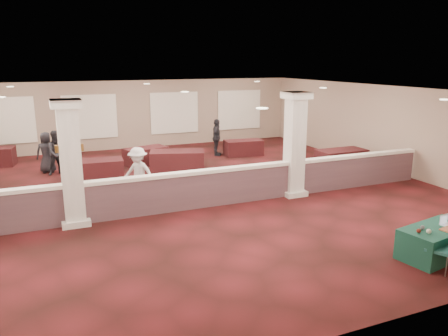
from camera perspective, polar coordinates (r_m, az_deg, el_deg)
name	(u,v)px	position (r m, az deg, el deg)	size (l,w,h in m)	color
ground	(187,193)	(14.00, -4.86, -3.23)	(16.00, 16.00, 0.00)	#491215
wall_back	(134,115)	(21.29, -11.72, 6.84)	(16.00, 0.04, 3.20)	gray
wall_front	(355,237)	(6.75, 16.75, -8.60)	(16.00, 0.04, 3.20)	gray
wall_right	(387,128)	(17.75, 20.48, 4.88)	(0.04, 16.00, 3.20)	gray
ceiling	(185,91)	(13.42, -5.14, 9.94)	(16.00, 16.00, 0.02)	white
partition_wall	(203,188)	(12.48, -2.77, -2.62)	(15.60, 0.28, 1.10)	#52373F
column_left	(71,162)	(11.53, -19.39, 0.69)	(0.72, 0.72, 3.20)	beige
column_right	(295,144)	(13.52, 9.22, 3.17)	(0.72, 0.72, 3.20)	beige
sconce_left	(57,149)	(11.45, -20.93, 2.33)	(0.12, 0.12, 0.18)	brown
sconce_right	(81,147)	(11.47, -18.14, 2.59)	(0.12, 0.12, 0.18)	brown
near_table	(437,242)	(10.53, 26.01, -8.64)	(1.72, 0.86, 0.66)	#0E342B
conf_chair_side	(445,246)	(9.78, 26.89, -9.05)	(0.63, 0.63, 0.93)	#1B5049
far_table_front_left	(96,171)	(15.80, -16.43, -0.34)	(1.88, 0.94, 0.76)	black
far_table_front_center	(177,161)	(16.55, -6.14, 0.87)	(2.00, 1.00, 0.81)	black
far_table_front_right	(341,159)	(17.47, 15.05, 1.09)	(1.90, 0.95, 0.77)	black
far_table_back_center	(146,156)	(17.99, -10.20, 1.58)	(1.69, 0.84, 0.68)	black
far_table_back_right	(243,148)	(19.42, 2.55, 2.67)	(1.65, 0.83, 0.67)	black
attendee_a	(58,153)	(17.07, -20.90, 1.87)	(0.79, 0.44, 1.65)	black
attendee_b	(138,173)	(13.42, -11.14, -0.68)	(1.02, 0.47, 1.59)	beige
attendee_c	(217,137)	(19.24, -0.97, 4.01)	(0.95, 0.45, 1.62)	black
attendee_d	(47,152)	(17.58, -22.15, 1.90)	(0.76, 0.41, 1.54)	black
laptop_base	(448,225)	(10.62, 27.18, -6.64)	(0.30, 0.21, 0.02)	silver
laptop_screen	(444,219)	(10.63, 26.76, -5.95)	(0.30, 0.01, 0.20)	silver
screen_glow	(444,220)	(10.63, 26.78, -6.03)	(0.27, 0.00, 0.17)	silver
yarn_cream	(429,231)	(9.95, 25.18, -7.49)	(0.10, 0.10, 0.10)	beige
yarn_red	(419,231)	(9.91, 24.09, -7.49)	(0.09, 0.09, 0.09)	#5C1A12
yarn_grey	(423,227)	(10.12, 24.50, -7.08)	(0.09, 0.09, 0.09)	#525257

